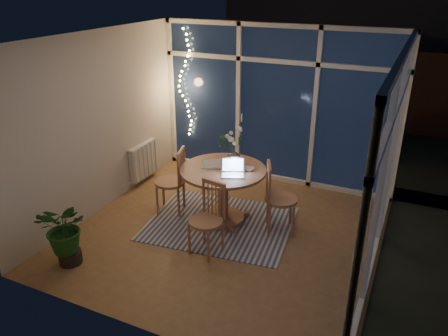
{
  "coord_description": "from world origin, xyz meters",
  "views": [
    {
      "loc": [
        2.15,
        -4.7,
        3.25
      ],
      "look_at": [
        -0.14,
        0.25,
        0.85
      ],
      "focal_mm": 35.0,
      "sensor_mm": 36.0,
      "label": 1
    }
  ],
  "objects_px": {
    "flower_vase": "(234,155)",
    "potted_plant": "(67,236)",
    "chair_right": "(281,198)",
    "laptop": "(233,167)",
    "chair_front": "(206,220)",
    "chair_left": "(170,180)",
    "dining_table": "(223,195)"
  },
  "relations": [
    {
      "from": "chair_front",
      "to": "flower_vase",
      "type": "bearing_deg",
      "value": 106.7
    },
    {
      "from": "chair_left",
      "to": "chair_right",
      "type": "bearing_deg",
      "value": 79.69
    },
    {
      "from": "dining_table",
      "to": "flower_vase",
      "type": "xyz_separation_m",
      "value": [
        0.03,
        0.3,
        0.51
      ]
    },
    {
      "from": "chair_left",
      "to": "chair_front",
      "type": "bearing_deg",
      "value": 36.32
    },
    {
      "from": "chair_left",
      "to": "potted_plant",
      "type": "bearing_deg",
      "value": -31.68
    },
    {
      "from": "chair_left",
      "to": "chair_front",
      "type": "relative_size",
      "value": 1.06
    },
    {
      "from": "potted_plant",
      "to": "chair_front",
      "type": "bearing_deg",
      "value": 32.24
    },
    {
      "from": "chair_right",
      "to": "laptop",
      "type": "bearing_deg",
      "value": 88.08
    },
    {
      "from": "chair_left",
      "to": "chair_right",
      "type": "xyz_separation_m",
      "value": [
        1.65,
        0.17,
        -0.0
      ]
    },
    {
      "from": "chair_left",
      "to": "flower_vase",
      "type": "distance_m",
      "value": 1.02
    },
    {
      "from": "chair_front",
      "to": "dining_table",
      "type": "bearing_deg",
      "value": 110.78
    },
    {
      "from": "chair_left",
      "to": "laptop",
      "type": "bearing_deg",
      "value": 70.27
    },
    {
      "from": "chair_left",
      "to": "laptop",
      "type": "distance_m",
      "value": 1.12
    },
    {
      "from": "dining_table",
      "to": "chair_right",
      "type": "height_order",
      "value": "chair_right"
    },
    {
      "from": "dining_table",
      "to": "chair_right",
      "type": "distance_m",
      "value": 0.83
    },
    {
      "from": "chair_right",
      "to": "potted_plant",
      "type": "distance_m",
      "value": 2.78
    },
    {
      "from": "potted_plant",
      "to": "laptop",
      "type": "bearing_deg",
      "value": 46.68
    },
    {
      "from": "laptop",
      "to": "chair_right",
      "type": "bearing_deg",
      "value": -2.8
    },
    {
      "from": "flower_vase",
      "to": "potted_plant",
      "type": "relative_size",
      "value": 0.28
    },
    {
      "from": "dining_table",
      "to": "potted_plant",
      "type": "xyz_separation_m",
      "value": [
        -1.28,
        -1.72,
        -0.03
      ]
    },
    {
      "from": "laptop",
      "to": "flower_vase",
      "type": "distance_m",
      "value": 0.48
    },
    {
      "from": "potted_plant",
      "to": "chair_left",
      "type": "bearing_deg",
      "value": 74.53
    },
    {
      "from": "flower_vase",
      "to": "laptop",
      "type": "bearing_deg",
      "value": -67.84
    },
    {
      "from": "chair_front",
      "to": "potted_plant",
      "type": "distance_m",
      "value": 1.69
    },
    {
      "from": "chair_left",
      "to": "potted_plant",
      "type": "xyz_separation_m",
      "value": [
        -0.45,
        -1.64,
        -0.13
      ]
    },
    {
      "from": "dining_table",
      "to": "chair_front",
      "type": "relative_size",
      "value": 1.25
    },
    {
      "from": "dining_table",
      "to": "chair_left",
      "type": "distance_m",
      "value": 0.83
    },
    {
      "from": "dining_table",
      "to": "laptop",
      "type": "distance_m",
      "value": 0.58
    },
    {
      "from": "chair_right",
      "to": "laptop",
      "type": "xyz_separation_m",
      "value": [
        -0.62,
        -0.23,
        0.43
      ]
    },
    {
      "from": "chair_left",
      "to": "chair_front",
      "type": "xyz_separation_m",
      "value": [
        0.97,
        -0.74,
        -0.03
      ]
    },
    {
      "from": "potted_plant",
      "to": "chair_right",
      "type": "bearing_deg",
      "value": 40.74
    },
    {
      "from": "flower_vase",
      "to": "potted_plant",
      "type": "height_order",
      "value": "flower_vase"
    }
  ]
}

